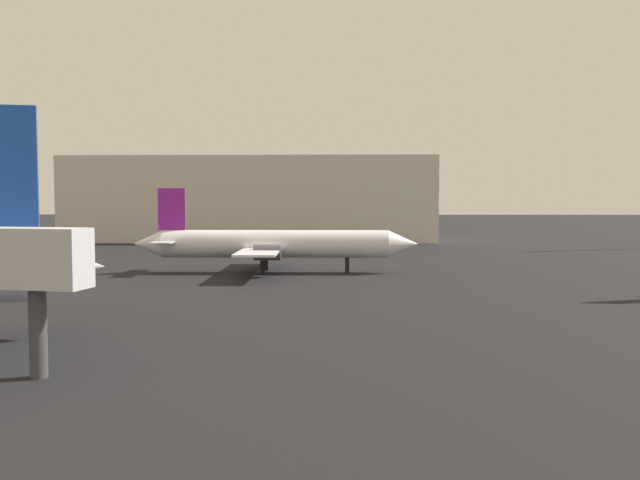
{
  "coord_description": "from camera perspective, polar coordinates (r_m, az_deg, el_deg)",
  "views": [
    {
      "loc": [
        1.58,
        -6.59,
        7.2
      ],
      "look_at": [
        0.42,
        32.91,
        4.79
      ],
      "focal_mm": 38.07,
      "sensor_mm": 36.0,
      "label": 1
    }
  ],
  "objects": [
    {
      "name": "airplane_distant",
      "position": [
        66.02,
        -4.01,
        -0.34
      ],
      "size": [
        27.79,
        19.06,
        8.21
      ],
      "rotation": [
        0.0,
        0.0,
        0.01
      ],
      "color": "white",
      "rests_on": "ground_plane"
    },
    {
      "name": "terminal_building",
      "position": [
        121.1,
        -5.54,
        3.43
      ],
      "size": [
        61.88,
        23.61,
        14.2
      ],
      "primitive_type": "cube",
      "color": "beige",
      "rests_on": "ground_plane"
    }
  ]
}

